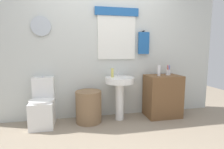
{
  "coord_description": "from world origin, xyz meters",
  "views": [
    {
      "loc": [
        -0.52,
        -2.06,
        1.21
      ],
      "look_at": [
        0.08,
        0.8,
        0.82
      ],
      "focal_mm": 28.07,
      "sensor_mm": 36.0,
      "label": 1
    }
  ],
  "objects_px": {
    "laundry_hamper": "(89,107)",
    "pedestal_sink": "(120,88)",
    "toilet": "(43,107)",
    "lotion_bottle": "(159,71)",
    "toothbrush_cup": "(168,72)",
    "wooden_cabinet": "(162,96)",
    "soap_bottle": "(112,73)"
  },
  "relations": [
    {
      "from": "toothbrush_cup",
      "to": "pedestal_sink",
      "type": "bearing_deg",
      "value": -178.77
    },
    {
      "from": "laundry_hamper",
      "to": "toothbrush_cup",
      "type": "xyz_separation_m",
      "value": [
        1.48,
        0.02,
        0.55
      ]
    },
    {
      "from": "soap_bottle",
      "to": "laundry_hamper",
      "type": "bearing_deg",
      "value": -173.27
    },
    {
      "from": "pedestal_sink",
      "to": "wooden_cabinet",
      "type": "relative_size",
      "value": 0.99
    },
    {
      "from": "pedestal_sink",
      "to": "lotion_bottle",
      "type": "xyz_separation_m",
      "value": [
        0.71,
        -0.04,
        0.29
      ]
    },
    {
      "from": "toilet",
      "to": "wooden_cabinet",
      "type": "height_order",
      "value": "toilet"
    },
    {
      "from": "lotion_bottle",
      "to": "wooden_cabinet",
      "type": "bearing_deg",
      "value": 20.25
    },
    {
      "from": "toilet",
      "to": "wooden_cabinet",
      "type": "xyz_separation_m",
      "value": [
        2.11,
        -0.03,
        0.08
      ]
    },
    {
      "from": "pedestal_sink",
      "to": "lotion_bottle",
      "type": "height_order",
      "value": "lotion_bottle"
    },
    {
      "from": "pedestal_sink",
      "to": "soap_bottle",
      "type": "bearing_deg",
      "value": 157.38
    },
    {
      "from": "pedestal_sink",
      "to": "soap_bottle",
      "type": "height_order",
      "value": "soap_bottle"
    },
    {
      "from": "toilet",
      "to": "soap_bottle",
      "type": "xyz_separation_m",
      "value": [
        1.16,
        0.02,
        0.53
      ]
    },
    {
      "from": "toilet",
      "to": "lotion_bottle",
      "type": "relative_size",
      "value": 4.2
    },
    {
      "from": "wooden_cabinet",
      "to": "soap_bottle",
      "type": "relative_size",
      "value": 5.07
    },
    {
      "from": "soap_bottle",
      "to": "pedestal_sink",
      "type": "bearing_deg",
      "value": -22.62
    },
    {
      "from": "toilet",
      "to": "soap_bottle",
      "type": "height_order",
      "value": "soap_bottle"
    },
    {
      "from": "laundry_hamper",
      "to": "toothbrush_cup",
      "type": "distance_m",
      "value": 1.58
    },
    {
      "from": "toilet",
      "to": "laundry_hamper",
      "type": "xyz_separation_m",
      "value": [
        0.74,
        -0.03,
        -0.03
      ]
    },
    {
      "from": "lotion_bottle",
      "to": "pedestal_sink",
      "type": "bearing_deg",
      "value": 176.8
    },
    {
      "from": "pedestal_sink",
      "to": "toothbrush_cup",
      "type": "distance_m",
      "value": 0.97
    },
    {
      "from": "pedestal_sink",
      "to": "laundry_hamper",
      "type": "bearing_deg",
      "value": 180.0
    },
    {
      "from": "soap_bottle",
      "to": "toothbrush_cup",
      "type": "height_order",
      "value": "toothbrush_cup"
    },
    {
      "from": "toilet",
      "to": "lotion_bottle",
      "type": "height_order",
      "value": "lotion_bottle"
    },
    {
      "from": "toothbrush_cup",
      "to": "wooden_cabinet",
      "type": "bearing_deg",
      "value": -169.59
    },
    {
      "from": "soap_bottle",
      "to": "wooden_cabinet",
      "type": "bearing_deg",
      "value": -3.03
    },
    {
      "from": "toilet",
      "to": "toothbrush_cup",
      "type": "relative_size",
      "value": 4.31
    },
    {
      "from": "laundry_hamper",
      "to": "wooden_cabinet",
      "type": "relative_size",
      "value": 0.7
    },
    {
      "from": "toothbrush_cup",
      "to": "lotion_bottle",
      "type": "bearing_deg",
      "value": -164.56
    },
    {
      "from": "soap_bottle",
      "to": "lotion_bottle",
      "type": "distance_m",
      "value": 0.84
    },
    {
      "from": "laundry_hamper",
      "to": "soap_bottle",
      "type": "bearing_deg",
      "value": 6.73
    },
    {
      "from": "laundry_hamper",
      "to": "pedestal_sink",
      "type": "distance_m",
      "value": 0.62
    },
    {
      "from": "toothbrush_cup",
      "to": "toilet",
      "type": "bearing_deg",
      "value": 179.64
    }
  ]
}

